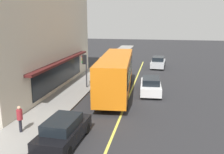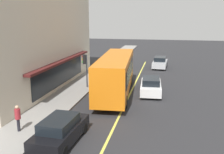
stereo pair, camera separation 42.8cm
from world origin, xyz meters
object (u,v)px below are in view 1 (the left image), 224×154
at_px(car_silver, 158,62).
at_px(pedestrian_at_corner, 20,117).
at_px(car_black, 64,131).
at_px(car_white, 151,86).
at_px(pedestrian_waiting, 100,63).
at_px(bus, 116,73).
at_px(traffic_light, 85,63).

xyz_separation_m(car_silver, pedestrian_at_corner, (-22.52, 7.77, 0.38)).
bearing_deg(car_silver, car_black, 168.25).
height_order(car_silver, pedestrian_at_corner, pedestrian_at_corner).
xyz_separation_m(car_white, pedestrian_waiting, (8.19, 6.66, 0.50)).
bearing_deg(car_silver, bus, 165.04).
distance_m(bus, car_silver, 13.97).
bearing_deg(pedestrian_at_corner, car_black, -101.86).
bearing_deg(pedestrian_at_corner, pedestrian_waiting, -1.92).
distance_m(traffic_light, car_silver, 14.09).
bearing_deg(car_black, car_silver, -11.75).
bearing_deg(pedestrian_at_corner, bus, -24.72).
bearing_deg(car_black, car_white, -22.29).
bearing_deg(car_white, pedestrian_waiting, 39.11).
xyz_separation_m(bus, car_silver, (13.45, -3.59, -1.24)).
xyz_separation_m(car_white, car_black, (-10.51, 4.31, 0.00)).
bearing_deg(pedestrian_at_corner, traffic_light, -4.91).
bearing_deg(traffic_light, car_silver, -29.49).
relative_size(car_silver, pedestrian_at_corner, 2.71).
bearing_deg(car_silver, car_white, 177.72).
distance_m(bus, pedestrian_at_corner, 10.03).
bearing_deg(bus, traffic_light, 68.75).
relative_size(car_white, car_silver, 1.00).
bearing_deg(traffic_light, car_white, -94.16).
relative_size(bus, car_white, 2.57).
xyz_separation_m(car_white, pedestrian_at_corner, (-9.89, 7.27, 0.38)).
xyz_separation_m(bus, pedestrian_at_corner, (-9.07, 4.18, -0.87)).
height_order(traffic_light, pedestrian_at_corner, traffic_light).
xyz_separation_m(traffic_light, car_silver, (12.17, -6.88, -1.79)).
bearing_deg(car_white, pedestrian_at_corner, 143.69).
distance_m(car_silver, pedestrian_at_corner, 23.82).
distance_m(bus, pedestrian_waiting, 9.72).
bearing_deg(pedestrian_waiting, pedestrian_at_corner, 178.08).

